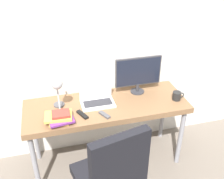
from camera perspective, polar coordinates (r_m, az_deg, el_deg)
The scene contains 11 objects.
ground_plane at distance 2.97m, azimuth 0.37°, elevation -18.85°, with size 12.00×12.00×0.00m, color #70665B.
wall_back at distance 2.73m, azimuth -3.11°, elevation 10.10°, with size 8.00×0.05×2.60m.
desk at distance 2.70m, azimuth -1.19°, elevation -4.45°, with size 1.65×0.58×0.78m.
laptop at distance 2.66m, azimuth -3.29°, elevation -2.04°, with size 0.33×0.21×0.23m.
monitor at distance 2.77m, azimuth 5.72°, elevation 3.57°, with size 0.50×0.15×0.40m.
desk_lamp at distance 2.44m, azimuth -11.84°, elevation 0.48°, with size 0.11×0.25×0.38m.
office_chair at distance 2.15m, azimuth -0.10°, elevation -18.69°, with size 0.63×0.63×1.14m.
book_stack at distance 2.44m, azimuth -11.31°, elevation -6.03°, with size 0.27×0.22×0.09m.
tv_remote at distance 2.51m, azimuth -6.47°, elevation -5.44°, with size 0.10×0.16×0.02m.
media_remote at distance 2.49m, azimuth -1.65°, elevation -5.52°, with size 0.10×0.14×0.02m.
mug at distance 2.79m, azimuth 13.96°, elevation -1.34°, with size 0.13×0.09×0.09m.
Camera 1 is at (-0.50, -1.86, 2.26)m, focal length 42.00 mm.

